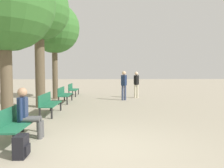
{
  "coord_description": "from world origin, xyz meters",
  "views": [
    {
      "loc": [
        0.0,
        -4.76,
        1.74
      ],
      "look_at": [
        0.36,
        5.29,
        1.13
      ],
      "focal_mm": 35.0,
      "sensor_mm": 36.0,
      "label": 1
    }
  ],
  "objects_px": {
    "person_seated": "(27,112)",
    "bench_row_2": "(64,94)",
    "tree_row_0": "(4,1)",
    "pedestrian_near": "(124,84)",
    "tree_row_2": "(54,28)",
    "bench_row_0": "(15,122)",
    "bench_row_1": "(49,102)",
    "backpack": "(21,146)",
    "bench_row_3": "(72,89)",
    "pedestrian_mid": "(136,83)",
    "tree_row_1": "(39,11)"
  },
  "relations": [
    {
      "from": "person_seated",
      "to": "bench_row_2",
      "type": "bearing_deg",
      "value": 92.15
    },
    {
      "from": "tree_row_0",
      "to": "pedestrian_near",
      "type": "xyz_separation_m",
      "value": [
        4.2,
        5.86,
        -2.87
      ]
    },
    {
      "from": "tree_row_0",
      "to": "tree_row_2",
      "type": "relative_size",
      "value": 0.92
    },
    {
      "from": "bench_row_0",
      "to": "tree_row_0",
      "type": "bearing_deg",
      "value": 119.34
    },
    {
      "from": "bench_row_1",
      "to": "backpack",
      "type": "xyz_separation_m",
      "value": [
        0.55,
        -4.34,
        -0.26
      ]
    },
    {
      "from": "bench_row_0",
      "to": "tree_row_0",
      "type": "distance_m",
      "value": 3.77
    },
    {
      "from": "bench_row_2",
      "to": "bench_row_3",
      "type": "distance_m",
      "value": 3.28
    },
    {
      "from": "tree_row_0",
      "to": "person_seated",
      "type": "bearing_deg",
      "value": -49.97
    },
    {
      "from": "pedestrian_mid",
      "to": "pedestrian_near",
      "type": "bearing_deg",
      "value": -129.89
    },
    {
      "from": "tree_row_0",
      "to": "backpack",
      "type": "bearing_deg",
      "value": -61.57
    },
    {
      "from": "tree_row_1",
      "to": "bench_row_0",
      "type": "bearing_deg",
      "value": -80.68
    },
    {
      "from": "backpack",
      "to": "tree_row_2",
      "type": "bearing_deg",
      "value": 98.44
    },
    {
      "from": "bench_row_0",
      "to": "tree_row_1",
      "type": "height_order",
      "value": "tree_row_1"
    },
    {
      "from": "bench_row_1",
      "to": "person_seated",
      "type": "bearing_deg",
      "value": -85.57
    },
    {
      "from": "tree_row_2",
      "to": "bench_row_3",
      "type": "bearing_deg",
      "value": 63.18
    },
    {
      "from": "bench_row_1",
      "to": "tree_row_2",
      "type": "relative_size",
      "value": 0.29
    },
    {
      "from": "tree_row_1",
      "to": "person_seated",
      "type": "xyz_separation_m",
      "value": [
        1.07,
        -4.84,
        -3.82
      ]
    },
    {
      "from": "tree_row_1",
      "to": "backpack",
      "type": "distance_m",
      "value": 7.59
    },
    {
      "from": "tree_row_1",
      "to": "tree_row_2",
      "type": "distance_m",
      "value": 3.16
    },
    {
      "from": "tree_row_2",
      "to": "backpack",
      "type": "distance_m",
      "value": 10.22
    },
    {
      "from": "bench_row_0",
      "to": "bench_row_2",
      "type": "distance_m",
      "value": 6.55
    },
    {
      "from": "bench_row_3",
      "to": "tree_row_2",
      "type": "xyz_separation_m",
      "value": [
        -0.83,
        -1.64,
        3.84
      ]
    },
    {
      "from": "pedestrian_near",
      "to": "pedestrian_mid",
      "type": "distance_m",
      "value": 1.39
    },
    {
      "from": "person_seated",
      "to": "pedestrian_mid",
      "type": "relative_size",
      "value": 0.78
    },
    {
      "from": "backpack",
      "to": "bench_row_2",
      "type": "bearing_deg",
      "value": 94.11
    },
    {
      "from": "pedestrian_near",
      "to": "tree_row_1",
      "type": "bearing_deg",
      "value": -151.34
    },
    {
      "from": "bench_row_2",
      "to": "person_seated",
      "type": "bearing_deg",
      "value": -87.85
    },
    {
      "from": "pedestrian_mid",
      "to": "bench_row_3",
      "type": "bearing_deg",
      "value": 161.49
    },
    {
      "from": "bench_row_3",
      "to": "person_seated",
      "type": "relative_size",
      "value": 1.31
    },
    {
      "from": "person_seated",
      "to": "pedestrian_mid",
      "type": "distance_m",
      "value": 9.14
    },
    {
      "from": "bench_row_3",
      "to": "tree_row_0",
      "type": "bearing_deg",
      "value": -95.66
    },
    {
      "from": "bench_row_3",
      "to": "bench_row_2",
      "type": "bearing_deg",
      "value": -90.0
    },
    {
      "from": "bench_row_3",
      "to": "person_seated",
      "type": "distance_m",
      "value": 9.63
    },
    {
      "from": "bench_row_3",
      "to": "tree_row_1",
      "type": "xyz_separation_m",
      "value": [
        -0.83,
        -4.79,
        4.03
      ]
    },
    {
      "from": "bench_row_1",
      "to": "bench_row_3",
      "type": "distance_m",
      "value": 6.55
    },
    {
      "from": "tree_row_1",
      "to": "backpack",
      "type": "bearing_deg",
      "value": -77.32
    },
    {
      "from": "tree_row_0",
      "to": "tree_row_2",
      "type": "xyz_separation_m",
      "value": [
        -0.0,
        6.72,
        0.47
      ]
    },
    {
      "from": "bench_row_0",
      "to": "backpack",
      "type": "bearing_deg",
      "value": -62.85
    },
    {
      "from": "bench_row_2",
      "to": "pedestrian_mid",
      "type": "height_order",
      "value": "pedestrian_mid"
    },
    {
      "from": "bench_row_0",
      "to": "bench_row_3",
      "type": "distance_m",
      "value": 9.83
    },
    {
      "from": "bench_row_2",
      "to": "bench_row_3",
      "type": "bearing_deg",
      "value": 90.0
    },
    {
      "from": "bench_row_1",
      "to": "pedestrian_mid",
      "type": "height_order",
      "value": "pedestrian_mid"
    },
    {
      "from": "backpack",
      "to": "tree_row_0",
      "type": "bearing_deg",
      "value": 118.43
    },
    {
      "from": "bench_row_3",
      "to": "backpack",
      "type": "xyz_separation_m",
      "value": [
        0.55,
        -10.9,
        -0.26
      ]
    },
    {
      "from": "tree_row_0",
      "to": "tree_row_2",
      "type": "bearing_deg",
      "value": 90.0
    },
    {
      "from": "tree_row_1",
      "to": "pedestrian_mid",
      "type": "distance_m",
      "value": 7.06
    },
    {
      "from": "person_seated",
      "to": "tree_row_0",
      "type": "bearing_deg",
      "value": 130.03
    },
    {
      "from": "person_seated",
      "to": "backpack",
      "type": "relative_size",
      "value": 2.9
    },
    {
      "from": "tree_row_1",
      "to": "pedestrian_near",
      "type": "xyz_separation_m",
      "value": [
        4.2,
        2.29,
        -3.52
      ]
    },
    {
      "from": "bench_row_0",
      "to": "tree_row_2",
      "type": "bearing_deg",
      "value": 95.77
    }
  ]
}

